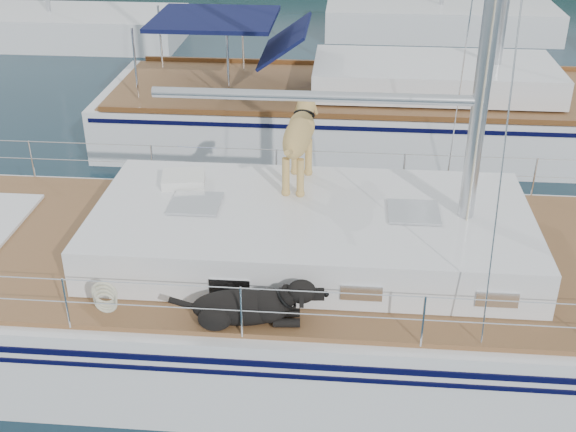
{
  "coord_description": "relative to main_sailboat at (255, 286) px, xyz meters",
  "views": [
    {
      "loc": [
        1.17,
        -7.59,
        5.78
      ],
      "look_at": [
        0.5,
        0.2,
        1.6
      ],
      "focal_mm": 45.0,
      "sensor_mm": 36.0,
      "label": 1
    }
  ],
  "objects": [
    {
      "name": "main_sailboat",
      "position": [
        0.0,
        0.0,
        0.0
      ],
      "size": [
        12.0,
        3.8,
        14.01
      ],
      "color": "silver",
      "rests_on": "ground"
    },
    {
      "name": "ground",
      "position": [
        -0.09,
        -0.0,
        -0.68
      ],
      "size": [
        120.0,
        120.0,
        0.0
      ],
      "primitive_type": "plane",
      "color": "black",
      "rests_on": "ground"
    },
    {
      "name": "neighbor_sailboat",
      "position": [
        1.7,
        6.68,
        -0.05
      ],
      "size": [
        11.0,
        3.5,
        13.3
      ],
      "color": "silver",
      "rests_on": "ground"
    },
    {
      "name": "bg_boat_center",
      "position": [
        3.91,
        16.0,
        -0.23
      ],
      "size": [
        7.2,
        3.0,
        11.65
      ],
      "color": "silver",
      "rests_on": "ground"
    },
    {
      "name": "bg_boat_west",
      "position": [
        -8.09,
        14.0,
        -0.23
      ],
      "size": [
        8.0,
        3.0,
        11.65
      ],
      "color": "silver",
      "rests_on": "ground"
    }
  ]
}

